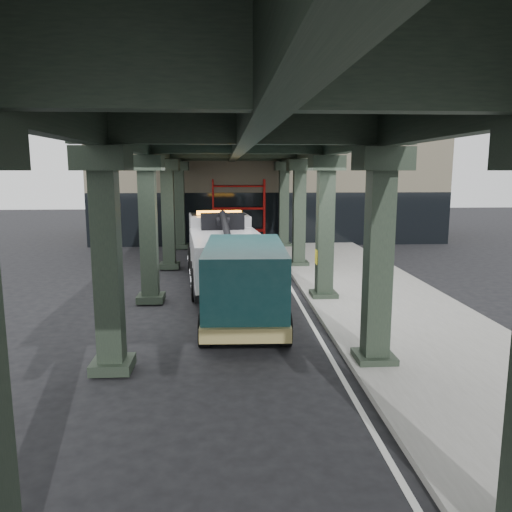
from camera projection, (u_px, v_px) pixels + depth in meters
name	position (u px, v px, depth m)	size (l,w,h in m)	color
ground	(253.00, 318.00, 15.42)	(90.00, 90.00, 0.00)	black
sidewalk	(376.00, 297.00, 17.65)	(5.00, 40.00, 0.15)	gray
lane_stripe	(298.00, 300.00, 17.49)	(0.12, 38.00, 0.01)	silver
viaduct	(237.00, 141.00, 16.44)	(7.40, 32.00, 6.40)	black
building	(265.00, 178.00, 34.54)	(22.00, 10.00, 8.00)	#C6B793
scaffolding	(239.00, 212.00, 29.47)	(3.08, 0.88, 4.00)	#B4110E
tow_truck	(224.00, 249.00, 19.70)	(3.32, 9.19, 2.95)	black
towed_van	(245.00, 281.00, 14.61)	(2.59, 6.07, 2.43)	#113C3F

